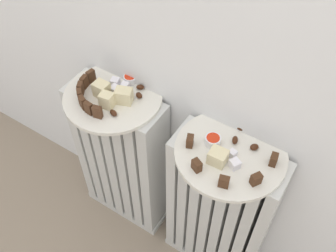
{
  "coord_description": "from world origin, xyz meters",
  "views": [
    {
      "loc": [
        0.38,
        -0.31,
        1.43
      ],
      "look_at": [
        0.0,
        0.28,
        0.62
      ],
      "focal_mm": 40.73,
      "sensor_mm": 36.0,
      "label": 1
    }
  ],
  "objects_px": {
    "plate_right": "(230,152)",
    "jam_bowl_left": "(130,79)",
    "plate_left": "(113,97)",
    "fork": "(109,92)",
    "jam_bowl_right": "(213,140)",
    "radiator_right": "(218,213)",
    "radiator_left": "(123,161)"
  },
  "relations": [
    {
      "from": "radiator_left",
      "to": "jam_bowl_left",
      "type": "distance_m",
      "value": 0.35
    },
    {
      "from": "jam_bowl_right",
      "to": "fork",
      "type": "xyz_separation_m",
      "value": [
        -0.35,
        0.0,
        -0.01
      ]
    },
    {
      "from": "plate_left",
      "to": "fork",
      "type": "relative_size",
      "value": 3.16
    },
    {
      "from": "radiator_left",
      "to": "jam_bowl_left",
      "type": "bearing_deg",
      "value": 82.47
    },
    {
      "from": "radiator_right",
      "to": "plate_right",
      "type": "bearing_deg",
      "value": -116.57
    },
    {
      "from": "radiator_left",
      "to": "jam_bowl_right",
      "type": "distance_m",
      "value": 0.48
    },
    {
      "from": "radiator_left",
      "to": "radiator_right",
      "type": "bearing_deg",
      "value": 0.0
    },
    {
      "from": "plate_left",
      "to": "jam_bowl_right",
      "type": "height_order",
      "value": "jam_bowl_right"
    },
    {
      "from": "plate_left",
      "to": "fork",
      "type": "distance_m",
      "value": 0.02
    },
    {
      "from": "radiator_right",
      "to": "plate_left",
      "type": "relative_size",
      "value": 2.13
    },
    {
      "from": "plate_left",
      "to": "plate_right",
      "type": "bearing_deg",
      "value": 0.0
    },
    {
      "from": "radiator_right",
      "to": "fork",
      "type": "bearing_deg",
      "value": 179.63
    },
    {
      "from": "radiator_left",
      "to": "fork",
      "type": "bearing_deg",
      "value": 171.14
    },
    {
      "from": "jam_bowl_right",
      "to": "jam_bowl_left",
      "type": "bearing_deg",
      "value": 166.72
    },
    {
      "from": "radiator_left",
      "to": "radiator_right",
      "type": "xyz_separation_m",
      "value": [
        0.39,
        0.0,
        0.0
      ]
    },
    {
      "from": "radiator_left",
      "to": "fork",
      "type": "relative_size",
      "value": 6.72
    },
    {
      "from": "plate_left",
      "to": "jam_bowl_left",
      "type": "relative_size",
      "value": 7.34
    },
    {
      "from": "plate_right",
      "to": "plate_left",
      "type": "bearing_deg",
      "value": 180.0
    },
    {
      "from": "radiator_right",
      "to": "jam_bowl_left",
      "type": "bearing_deg",
      "value": 168.84
    },
    {
      "from": "radiator_right",
      "to": "plate_left",
      "type": "bearing_deg",
      "value": -180.0
    },
    {
      "from": "plate_left",
      "to": "jam_bowl_left",
      "type": "height_order",
      "value": "jam_bowl_left"
    },
    {
      "from": "plate_right",
      "to": "jam_bowl_right",
      "type": "height_order",
      "value": "jam_bowl_right"
    },
    {
      "from": "jam_bowl_left",
      "to": "fork",
      "type": "xyz_separation_m",
      "value": [
        -0.03,
        -0.07,
        -0.01
      ]
    },
    {
      "from": "plate_left",
      "to": "plate_right",
      "type": "xyz_separation_m",
      "value": [
        0.39,
        0.0,
        0.0
      ]
    },
    {
      "from": "jam_bowl_left",
      "to": "fork",
      "type": "height_order",
      "value": "jam_bowl_left"
    },
    {
      "from": "fork",
      "to": "plate_right",
      "type": "bearing_deg",
      "value": -0.37
    },
    {
      "from": "jam_bowl_right",
      "to": "radiator_left",
      "type": "bearing_deg",
      "value": 179.63
    },
    {
      "from": "plate_right",
      "to": "fork",
      "type": "xyz_separation_m",
      "value": [
        -0.4,
        0.0,
        0.01
      ]
    },
    {
      "from": "radiator_right",
      "to": "plate_left",
      "type": "xyz_separation_m",
      "value": [
        -0.39,
        -0.0,
        0.33
      ]
    },
    {
      "from": "fork",
      "to": "jam_bowl_right",
      "type": "bearing_deg",
      "value": -0.78
    },
    {
      "from": "plate_right",
      "to": "jam_bowl_left",
      "type": "xyz_separation_m",
      "value": [
        -0.38,
        0.07,
        0.02
      ]
    },
    {
      "from": "radiator_left",
      "to": "plate_right",
      "type": "relative_size",
      "value": 2.13
    }
  ]
}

